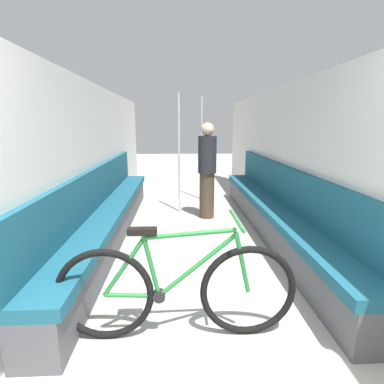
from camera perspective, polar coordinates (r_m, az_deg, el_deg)
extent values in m
cube|color=silver|center=(3.99, -19.90, 4.84)|extent=(0.10, 8.95, 2.09)
cube|color=silver|center=(4.12, 19.70, 5.09)|extent=(0.10, 8.95, 2.09)
cube|color=#4C4C51|center=(4.29, -15.03, -6.13)|extent=(0.35, 4.70, 0.37)
cube|color=#195166|center=(4.22, -15.22, -3.11)|extent=(0.41, 4.70, 0.10)
cube|color=#195166|center=(4.19, -17.74, 0.95)|extent=(0.07, 4.70, 0.52)
cube|color=#4C4C51|center=(4.39, 14.85, -5.68)|extent=(0.35, 4.70, 0.37)
cube|color=#195166|center=(4.33, 15.03, -2.72)|extent=(0.41, 4.70, 0.10)
cube|color=#195166|center=(4.31, 17.42, 1.29)|extent=(0.07, 4.70, 0.52)
torus|color=black|center=(2.35, -16.31, -18.30)|extent=(0.71, 0.05, 0.71)
torus|color=black|center=(2.34, 10.63, -18.06)|extent=(0.71, 0.05, 0.71)
cylinder|color=#237533|center=(2.32, -11.35, -18.73)|extent=(0.39, 0.03, 0.05)
cylinder|color=#237533|center=(2.22, -12.97, -13.95)|extent=(0.31, 0.03, 0.43)
cylinder|color=#237533|center=(2.19, -7.83, -13.49)|extent=(0.14, 0.03, 0.50)
cylinder|color=#237533|center=(2.19, 0.94, -13.87)|extent=(0.57, 0.03, 0.48)
cylinder|color=#237533|center=(2.09, -0.47, -7.99)|extent=(0.65, 0.03, 0.08)
cylinder|color=#237533|center=(2.22, 9.54, -13.09)|extent=(0.14, 0.03, 0.47)
cylinder|color=black|center=(2.30, -6.27, -19.03)|extent=(0.09, 0.06, 0.09)
cube|color=black|center=(2.09, -9.46, -7.38)|extent=(0.20, 0.07, 0.04)
cylinder|color=#237533|center=(2.09, 8.47, -5.29)|extent=(0.02, 0.46, 0.02)
cylinder|color=gray|center=(5.45, -2.37, -3.60)|extent=(0.08, 0.08, 0.01)
cylinder|color=silver|center=(5.25, -2.48, 7.23)|extent=(0.04, 0.04, 2.07)
cylinder|color=gray|center=(6.33, 1.75, -1.26)|extent=(0.08, 0.08, 0.01)
cylinder|color=silver|center=(6.16, 1.81, 8.06)|extent=(0.04, 0.04, 2.07)
cylinder|color=#473828|center=(5.02, 2.84, -0.62)|extent=(0.25, 0.25, 0.76)
cylinder|color=#232328|center=(4.91, 2.93, 7.13)|extent=(0.30, 0.30, 0.60)
sphere|color=beige|center=(4.88, 2.98, 11.84)|extent=(0.21, 0.21, 0.21)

